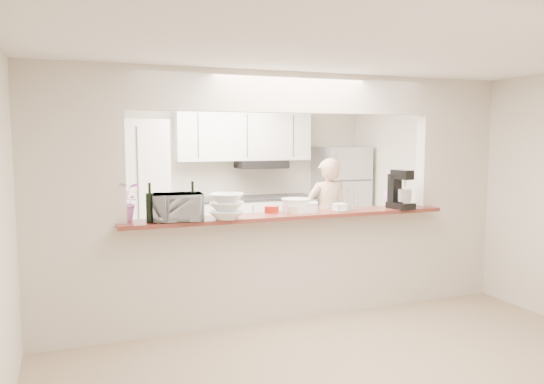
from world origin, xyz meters
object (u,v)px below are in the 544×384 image
refrigerator (341,199)px  person (327,218)px  toaster_oven (177,207)px  stand_mixer (400,191)px

refrigerator → person: size_ratio=1.08×
refrigerator → toaster_oven: size_ratio=3.73×
stand_mixer → person: bearing=94.3°
refrigerator → person: (-0.91, -1.31, -0.07)m
toaster_oven → stand_mixer: stand_mixer is taller
stand_mixer → refrigerator: bearing=73.9°
toaster_oven → stand_mixer: 2.40m
stand_mixer → person: (-0.11, 1.48, -0.49)m
toaster_oven → stand_mixer: (2.40, -0.04, 0.06)m
person → toaster_oven: bearing=38.7°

